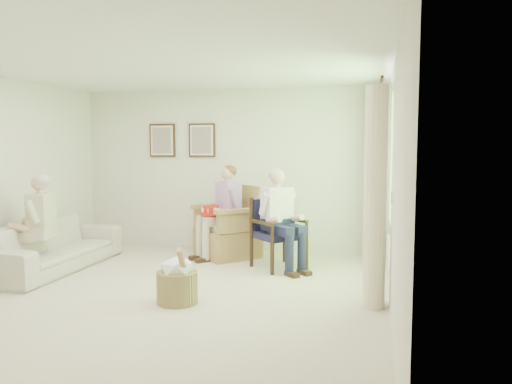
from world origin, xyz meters
TOP-DOWN VIEW (x-y plane):
  - floor at (0.00, 0.00)m, footprint 5.50×5.50m
  - back_wall at (0.00, 2.75)m, footprint 5.00×0.04m
  - right_wall at (2.50, 0.00)m, footprint 0.04×5.50m
  - ceiling at (0.00, 0.00)m, footprint 5.00×5.50m
  - window at (2.46, 1.20)m, footprint 0.13×2.50m
  - curtain_left at (2.33, 0.22)m, footprint 0.34×0.34m
  - curtain_right at (2.33, 2.18)m, footprint 0.34×0.34m
  - framed_print_left at (-1.15, 2.71)m, footprint 0.45×0.05m
  - framed_print_right at (-0.45, 2.71)m, footprint 0.45×0.05m
  - wicker_armchair at (0.15, 2.19)m, footprint 0.85×0.84m
  - wood_armchair at (1.05, 1.70)m, footprint 0.62×0.58m
  - sofa at (-1.95, 0.83)m, footprint 2.24×0.87m
  - person_wicker at (0.15, 2.04)m, footprint 0.40×0.63m
  - person_dark at (1.05, 1.54)m, footprint 0.40×0.63m
  - person_sofa at (-1.95, 0.51)m, footprint 0.42×0.62m
  - red_hat at (-0.03, 1.91)m, footprint 0.31×0.31m
  - hatbox at (0.28, -0.16)m, footprint 0.56×0.56m

SIDE VIEW (x-z plane):
  - floor at x=0.00m, z-range 0.00..0.00m
  - hatbox at x=0.28m, z-range -0.07..0.58m
  - sofa at x=-1.95m, z-range 0.00..0.65m
  - wicker_armchair at x=0.15m, z-range -0.20..0.89m
  - wood_armchair at x=1.05m, z-range 0.05..0.99m
  - red_hat at x=-0.03m, z-range 0.65..0.79m
  - person_sofa at x=-1.95m, z-range 0.10..1.40m
  - person_dark at x=1.05m, z-range 0.12..1.47m
  - person_wicker at x=0.15m, z-range 0.12..1.49m
  - curtain_left at x=2.33m, z-range 0.00..2.30m
  - curtain_right at x=2.33m, z-range 0.00..2.30m
  - back_wall at x=0.00m, z-range 0.00..2.60m
  - right_wall at x=2.50m, z-range 0.00..2.60m
  - window at x=2.46m, z-range 0.77..2.40m
  - framed_print_left at x=-1.15m, z-range 1.51..2.06m
  - framed_print_right at x=-0.45m, z-range 1.51..2.06m
  - ceiling at x=0.00m, z-range 2.59..2.61m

